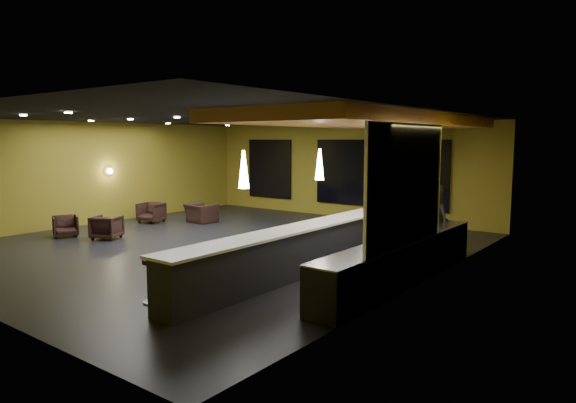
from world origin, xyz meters
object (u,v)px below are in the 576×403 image
Objects in this scene: column at (399,180)px; armchair_d at (201,213)px; armchair_b at (107,227)px; pendant_0 at (244,169)px; bar_counter at (306,250)px; prep_counter at (401,262)px; bar_stool_2 at (245,252)px; staff_b at (434,223)px; bar_stool_4 at (300,239)px; bar_stool_1 at (210,262)px; bar_stool_5 at (332,231)px; staff_a at (394,219)px; staff_c at (433,220)px; pendant_1 at (320,164)px; bar_stool_6 at (353,226)px; bar_stool_0 at (153,275)px; bar_stool_3 at (284,245)px; armchair_c at (151,213)px; pendant_2 at (373,161)px; armchair_a at (65,226)px.

column is 3.51× the size of armchair_d.
column is 4.59× the size of armchair_b.
bar_counter is at bearing 90.00° from pendant_0.
column reaches higher than armchair_d.
prep_counter is 6.94× the size of bar_stool_2.
bar_stool_4 is (-2.42, -2.45, -0.32)m from staff_b.
bar_stool_5 is (0.06, 4.35, 0.01)m from bar_stool_1.
staff_a is 5.18m from bar_stool_1.
staff_c is (-0.40, 2.67, 0.48)m from prep_counter.
pendant_1 reaches higher than armchair_d.
staff_c is 2.44m from bar_stool_6.
bar_stool_2 is at bearing 86.05° from bar_stool_0.
armchair_d is 1.32× the size of bar_stool_4.
bar_stool_0 is 4.39m from bar_stool_4.
bar_counter is at bearing -109.42° from staff_b.
bar_stool_1 reaches higher than bar_stool_3.
armchair_c is (-8.26, 2.24, -0.15)m from bar_counter.
pendant_0 reaches higher than bar_stool_0.
armchair_b is (-6.85, -3.45, -2.00)m from pendant_2.
pendant_0 reaches higher than bar_stool_2.
column is 9.98m from armchair_a.
bar_counter is 2.93m from staff_a.
pendant_1 reaches higher than staff_c.
bar_stool_2 is (-0.77, -1.65, -1.80)m from pendant_1.
bar_stool_1 is 0.93× the size of bar_stool_2.
armchair_d is at bearing 138.18° from bar_stool_1.
bar_stool_3 is (0.09, 2.27, -0.02)m from bar_stool_1.
bar_stool_5 is (-2.25, -1.23, -0.28)m from staff_b.
pendant_0 is 7.30m from armchair_b.
staff_b is at bearing -8.08° from armchair_c.
staff_b is (1.51, 5.45, -1.55)m from pendant_0.
armchair_c is at bearing 26.85° from armchair_a.
bar_counter is 11.43× the size of pendant_1.
pendant_1 is 8.52m from armchair_a.
bar_stool_0 reaches higher than bar_stool_6.
staff_c is 2.41× the size of bar_stool_6.
pendant_2 is at bearing 128.66° from prep_counter.
pendant_1 is 0.70× the size of armchair_d.
bar_stool_5 is (-0.74, 2.22, 0.02)m from bar_counter.
bar_stool_3 is (-2.31, -3.04, -0.42)m from staff_c.
prep_counter is 7.77× the size of bar_stool_3.
staff_c is at bearing 72.82° from pendant_0.
staff_b is 1.85× the size of bar_stool_2.
armchair_a is at bearing -141.38° from staff_a.
column is 2.10m from staff_a.
pendant_0 is 0.70× the size of armchair_d.
bar_stool_5 reaches higher than armchair_c.
staff_b reaches higher than bar_stool_3.
staff_a reaches higher than bar_counter.
bar_stool_1 is at bearing -90.05° from bar_stool_6.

